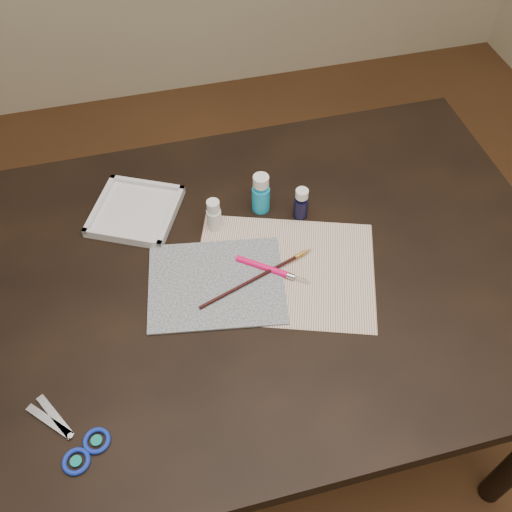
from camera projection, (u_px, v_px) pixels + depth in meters
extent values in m
cube|color=#422614|center=(256.00, 416.00, 1.79)|extent=(3.50, 3.50, 0.02)
cube|color=black|center=(256.00, 357.00, 1.49)|extent=(1.30, 0.90, 0.75)
cube|color=silver|center=(285.00, 270.00, 1.19)|extent=(0.45, 0.39, 0.00)
cube|color=black|center=(216.00, 283.00, 1.17)|extent=(0.31, 0.26, 0.00)
cylinder|color=white|center=(214.00, 215.00, 1.24)|extent=(0.04, 0.04, 0.08)
cylinder|color=#1591C4|center=(261.00, 193.00, 1.27)|extent=(0.05, 0.05, 0.10)
cylinder|color=black|center=(301.00, 203.00, 1.26)|extent=(0.04, 0.04, 0.08)
cube|color=silver|center=(136.00, 211.00, 1.29)|extent=(0.24, 0.24, 0.02)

